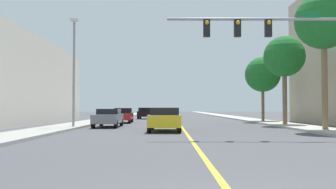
% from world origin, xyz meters
% --- Properties ---
extents(ground, '(192.00, 192.00, 0.00)m').
position_xyz_m(ground, '(0.00, 42.00, 0.00)').
color(ground, '#47474C').
extents(sidewalk_left, '(2.69, 168.00, 0.15)m').
position_xyz_m(sidewalk_left, '(-8.43, 42.00, 0.07)').
color(sidewalk_left, '#9E9B93').
rests_on(sidewalk_left, ground).
extents(sidewalk_right, '(2.69, 168.00, 0.15)m').
position_xyz_m(sidewalk_right, '(8.43, 42.00, 0.07)').
color(sidewalk_right, '#B2ADA3').
rests_on(sidewalk_right, ground).
extents(lane_marking_center, '(0.16, 144.00, 0.01)m').
position_xyz_m(lane_marking_center, '(0.00, 42.00, 0.00)').
color(lane_marking_center, yellow).
rests_on(lane_marking_center, ground).
extents(traffic_signal_mast, '(8.66, 0.36, 6.19)m').
position_xyz_m(traffic_signal_mast, '(4.61, 12.97, 4.65)').
color(traffic_signal_mast, gray).
rests_on(traffic_signal_mast, sidewalk_right).
extents(street_lamp, '(0.56, 0.28, 7.52)m').
position_xyz_m(street_lamp, '(-7.58, 20.64, 4.33)').
color(street_lamp, gray).
rests_on(street_lamp, sidewalk_left).
extents(palm_near, '(3.49, 3.49, 8.38)m').
position_xyz_m(palm_near, '(8.52, 17.55, 6.72)').
color(palm_near, brown).
rests_on(palm_near, sidewalk_right).
extents(palm_mid, '(3.31, 3.31, 7.12)m').
position_xyz_m(palm_mid, '(8.40, 24.81, 5.55)').
color(palm_mid, brown).
rests_on(palm_mid, sidewalk_right).
extents(palm_far, '(3.55, 3.55, 6.44)m').
position_xyz_m(palm_far, '(8.51, 32.07, 4.79)').
color(palm_far, brown).
rests_on(palm_far, sidewalk_right).
extents(car_gray, '(1.87, 4.57, 1.36)m').
position_xyz_m(car_gray, '(-5.48, 22.63, 0.72)').
color(car_gray, slate).
rests_on(car_gray, ground).
extents(car_red, '(1.86, 4.56, 1.42)m').
position_xyz_m(car_red, '(-5.35, 30.36, 0.73)').
color(car_red, red).
rests_on(car_red, ground).
extents(car_yellow, '(1.95, 4.58, 1.44)m').
position_xyz_m(car_yellow, '(-1.23, 17.74, 0.76)').
color(car_yellow, gold).
rests_on(car_yellow, ground).
extents(car_black, '(1.85, 3.95, 1.47)m').
position_xyz_m(car_black, '(-4.02, 43.01, 0.76)').
color(car_black, black).
rests_on(car_black, ground).
extents(car_blue, '(1.82, 4.60, 1.32)m').
position_xyz_m(car_blue, '(-1.16, 40.99, 0.71)').
color(car_blue, '#1E389E').
rests_on(car_blue, ground).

